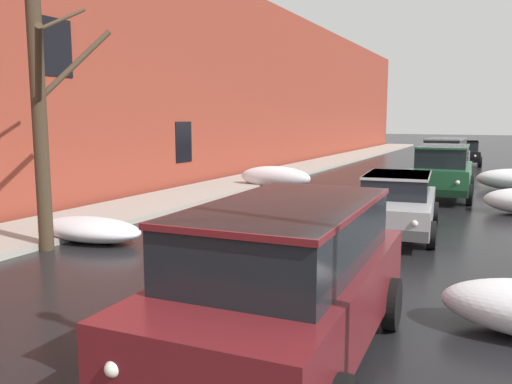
# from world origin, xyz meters

# --- Properties ---
(left_sidewalk_slab) EXTENTS (2.65, 80.00, 0.14)m
(left_sidewalk_slab) POSITION_xyz_m (-6.11, 18.00, 0.07)
(left_sidewalk_slab) COLOR #A8A399
(left_sidewalk_slab) RESTS_ON ground
(brick_townhouse_facade) EXTENTS (0.63, 80.00, 8.76)m
(brick_townhouse_facade) POSITION_xyz_m (-7.93, 17.99, 4.38)
(brick_townhouse_facade) COLOR brown
(brick_townhouse_facade) RESTS_ON ground
(snow_bank_near_corner_left) EXTENTS (2.67, 1.26, 0.53)m
(snow_bank_near_corner_left) POSITION_xyz_m (-4.42, 11.38, 0.26)
(snow_bank_near_corner_left) COLOR white
(snow_bank_near_corner_left) RESTS_ON ground
(snow_bank_along_right_kerb) EXTENTS (2.97, 0.96, 0.87)m
(snow_bank_along_right_kerb) POSITION_xyz_m (-4.28, 21.44, 0.42)
(snow_bank_along_right_kerb) COLOR white
(snow_bank_along_right_kerb) RESTS_ON ground
(bare_tree_second_along_sidewalk) EXTENTS (1.82, 3.20, 6.26)m
(bare_tree_second_along_sidewalk) POSITION_xyz_m (-4.62, 10.36, 3.12)
(bare_tree_second_along_sidewalk) COLOR #423323
(bare_tree_second_along_sidewalk) RESTS_ON ground
(suv_maroon_approaching_near_lane) EXTENTS (2.23, 4.64, 1.82)m
(suv_maroon_approaching_near_lane) POSITION_xyz_m (1.78, 7.87, 0.99)
(suv_maroon_approaching_near_lane) COLOR maroon
(suv_maroon_approaching_near_lane) RESTS_ON ground
(sedan_silver_parked_kerbside_close) EXTENTS (2.22, 4.51, 1.42)m
(sedan_silver_parked_kerbside_close) POSITION_xyz_m (1.59, 15.26, 0.75)
(sedan_silver_parked_kerbside_close) COLOR #B7B7BC
(sedan_silver_parked_kerbside_close) RESTS_ON ground
(suv_green_parked_kerbside_mid) EXTENTS (2.18, 4.65, 1.82)m
(suv_green_parked_kerbside_mid) POSITION_xyz_m (1.94, 21.66, 0.99)
(suv_green_parked_kerbside_mid) COLOR #1E5633
(suv_green_parked_kerbside_mid) RESTS_ON ground
(suv_grey_parked_far_down_block) EXTENTS (2.08, 4.77, 1.82)m
(suv_grey_parked_far_down_block) POSITION_xyz_m (1.30, 28.69, 0.99)
(suv_grey_parked_far_down_block) COLOR slate
(suv_grey_parked_far_down_block) RESTS_ON ground
(sedan_black_queued_behind_truck) EXTENTS (2.05, 4.10, 1.42)m
(sedan_black_queued_behind_truck) POSITION_xyz_m (1.67, 36.05, 0.75)
(sedan_black_queued_behind_truck) COLOR black
(sedan_black_queued_behind_truck) RESTS_ON ground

